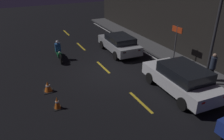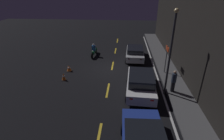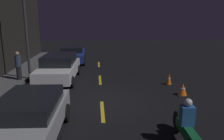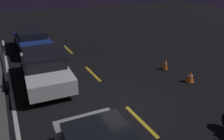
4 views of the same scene
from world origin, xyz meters
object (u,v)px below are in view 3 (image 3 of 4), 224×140
Objects in this scene: sedan_blue at (72,54)px; traffic_cone_near at (183,90)px; pedestrian at (18,66)px; motorcycle at (187,129)px; sedan_white at (59,67)px; traffic_cone_mid at (169,79)px; street_lamp at (25,24)px; hatchback_silver at (29,118)px.

traffic_cone_near is (-8.54, -5.95, -0.44)m from sedan_blue.
pedestrian is (-5.58, 2.46, 0.22)m from sedan_blue.
sedan_white is at bearing 36.41° from motorcycle.
sedan_blue is at bearing -23.76° from pedestrian.
sedan_blue is 2.84× the size of pedestrian.
sedan_blue is at bearing 40.73° from traffic_cone_mid.
traffic_cone_mid is (-6.81, -5.86, -0.42)m from sedan_blue.
sedan_white is 1.84× the size of motorcycle.
street_lamp is at bearing 68.39° from traffic_cone_near.
traffic_cone_mid is at bearing -98.40° from pedestrian.
street_lamp is at bearing -89.59° from sedan_white.
street_lamp is (3.11, 7.85, 2.95)m from traffic_cone_near.
street_lamp reaches higher than pedestrian.
hatchback_silver reaches higher than sedan_blue.
pedestrian is (7.10, 6.86, 0.37)m from motorcycle.
pedestrian reaches higher than motorcycle.
hatchback_silver is 12.01m from sedan_blue.
pedestrian is at bearing 81.60° from traffic_cone_mid.
pedestrian is (1.23, 8.32, 0.64)m from traffic_cone_mid.
street_lamp is (0.06, 1.70, 2.45)m from sedan_white.
hatchback_silver is at bearing -159.41° from pedestrian.
traffic_cone_near is (3.46, -5.99, -0.44)m from hatchback_silver.
traffic_cone_near is at bearing -109.39° from pedestrian.
street_lamp is at bearing 79.92° from traffic_cone_mid.
traffic_cone_mid is (1.73, 0.08, 0.02)m from traffic_cone_near.
sedan_white is at bearing -87.74° from pedestrian.
sedan_white is 0.99× the size of sedan_blue.
sedan_white is 7.73× the size of traffic_cone_near.
hatchback_silver is 7.28m from street_lamp.
motorcycle reaches higher than sedan_blue.
traffic_cone_near is at bearing 66.17° from sedan_white.
traffic_cone_mid is at bearing 133.22° from hatchback_silver.
sedan_blue is at bearing 22.91° from motorcycle.
pedestrian is at bearing 47.79° from motorcycle.
pedestrian is at bearing 105.42° from street_lamp.
traffic_cone_mid is 8.42m from street_lamp.
hatchback_silver is at bearing 120.02° from traffic_cone_near.
traffic_cone_near is (4.14, -1.55, -0.28)m from motorcycle.
street_lamp is at bearing -74.58° from pedestrian.
pedestrian is 2.37m from street_lamp.
motorcycle is at bearing 159.54° from traffic_cone_near.
pedestrian reaches higher than traffic_cone_mid.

